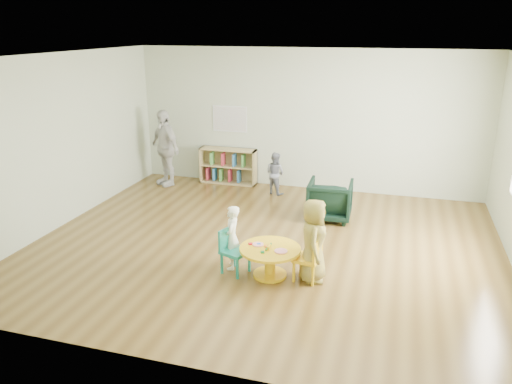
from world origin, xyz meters
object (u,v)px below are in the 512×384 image
(armchair, at_px, (330,200))
(kid_chair_right, at_px, (310,258))
(bookshelf, at_px, (228,166))
(toddler, at_px, (275,173))
(kid_chair_left, at_px, (233,249))
(child_right, at_px, (313,241))
(child_left, at_px, (232,237))
(adult_caretaker, at_px, (165,148))
(activity_table, at_px, (270,256))

(armchair, bearing_deg, kid_chair_right, 89.98)
(bookshelf, distance_m, toddler, 1.22)
(kid_chair_left, height_order, child_right, child_right)
(kid_chair_left, relative_size, child_right, 0.55)
(kid_chair_right, distance_m, armchair, 2.29)
(bookshelf, height_order, toddler, toddler)
(kid_chair_right, distance_m, child_left, 1.11)
(child_left, relative_size, adult_caretaker, 0.57)
(child_right, relative_size, adult_caretaker, 0.71)
(activity_table, relative_size, adult_caretaker, 0.52)
(child_left, bearing_deg, kid_chair_right, 77.44)
(armchair, bearing_deg, child_right, 90.67)
(kid_chair_right, xyz_separation_m, toddler, (-1.33, 3.34, 0.10))
(kid_chair_left, bearing_deg, bookshelf, -140.05)
(activity_table, bearing_deg, adult_caretaker, 133.42)
(child_left, xyz_separation_m, toddler, (-0.23, 3.28, -0.03))
(armchair, relative_size, child_right, 0.67)
(kid_chair_left, height_order, bookshelf, bookshelf)
(bookshelf, xyz_separation_m, toddler, (1.14, -0.43, 0.06))
(kid_chair_left, distance_m, toddler, 3.40)
(kid_chair_right, xyz_separation_m, child_right, (0.03, 0.03, 0.23))
(toddler, height_order, adult_caretaker, adult_caretaker)
(child_right, distance_m, toddler, 3.58)
(activity_table, distance_m, child_right, 0.63)
(adult_caretaker, bearing_deg, kid_chair_left, -19.27)
(child_left, bearing_deg, armchair, 146.14)
(bookshelf, xyz_separation_m, adult_caretaker, (-1.21, -0.48, 0.43))
(child_right, xyz_separation_m, toddler, (-1.35, 3.31, -0.14))
(activity_table, height_order, armchair, armchair)
(armchair, xyz_separation_m, adult_caretaker, (-3.59, 1.00, 0.45))
(activity_table, distance_m, child_left, 0.59)
(kid_chair_right, bearing_deg, child_right, -30.22)
(bookshelf, height_order, child_right, child_right)
(activity_table, xyz_separation_m, toddler, (-0.79, 3.37, 0.14))
(kid_chair_left, height_order, kid_chair_right, kid_chair_left)
(kid_chair_left, bearing_deg, child_left, -136.42)
(kid_chair_left, relative_size, bookshelf, 0.52)
(bookshelf, relative_size, child_left, 1.33)
(child_left, bearing_deg, toddler, 174.61)
(kid_chair_right, bearing_deg, armchair, 11.23)
(activity_table, height_order, toddler, toddler)
(kid_chair_left, height_order, armchair, armchair)
(activity_table, height_order, bookshelf, bookshelf)
(bookshelf, height_order, armchair, bookshelf)
(activity_table, bearing_deg, bookshelf, 116.94)
(kid_chair_right, distance_m, toddler, 3.60)
(armchair, distance_m, toddler, 1.63)
(bookshelf, bearing_deg, toddler, -20.71)
(child_left, bearing_deg, kid_chair_left, 14.60)
(child_left, bearing_deg, adult_caretaker, -150.80)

